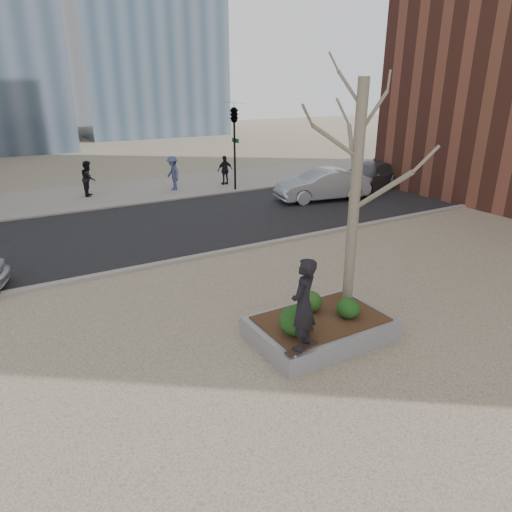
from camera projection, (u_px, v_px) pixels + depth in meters
ground at (282, 349)px, 9.80m from camera, size 120.00×120.00×0.00m
street at (143, 229)px, 17.89m from camera, size 60.00×8.00×0.02m
far_sidewalk at (102, 194)px, 23.56m from camera, size 60.00×6.00×0.02m
planter at (320, 328)px, 10.19m from camera, size 3.00×2.00×0.45m
planter_mulch at (321, 319)px, 10.10m from camera, size 2.70×1.70×0.04m
sycamore_tree at (357, 162)px, 9.64m from camera, size 2.80×2.80×6.60m
shrub_left at (296, 320)px, 9.36m from camera, size 0.72×0.72×0.61m
shrub_middle at (310, 301)px, 10.33m from camera, size 0.56×0.56×0.48m
shrub_right at (348, 308)px, 10.06m from camera, size 0.52×0.52×0.44m
skateboard at (302, 349)px, 8.92m from camera, size 0.80×0.36×0.08m
skateboarder at (303, 305)px, 8.58m from camera, size 0.81×0.73×1.86m
car_silver at (322, 185)px, 22.16m from camera, size 4.78×2.44×1.50m
car_third at (367, 177)px, 24.28m from camera, size 5.29×3.44×1.43m
pedestrian_a at (89, 178)px, 22.95m from camera, size 0.90×1.02×1.76m
pedestrian_b at (173, 173)px, 24.21m from camera, size 0.76×1.21×1.80m
pedestrian_c at (225, 170)px, 25.58m from camera, size 0.97×0.45×1.61m
traffic_light_far at (235, 147)px, 23.87m from camera, size 0.60×2.48×4.50m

